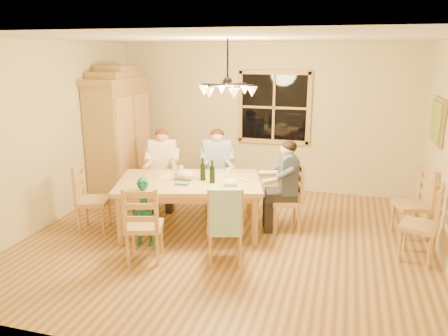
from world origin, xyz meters
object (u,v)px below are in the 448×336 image
(chair_far_left, at_px, (164,190))
(chair_near_right, at_px, (225,237))
(adult_slate_man, at_px, (287,175))
(chair_near_left, at_px, (145,237))
(chair_spare_back, at_px, (410,215))
(chair_end_left, at_px, (94,211))
(dining_table, at_px, (190,187))
(armoire, at_px, (119,137))
(adult_plaid_man, at_px, (217,159))
(chair_end_right, at_px, (286,210))
(child, at_px, (144,212))
(chair_spare_front, at_px, (418,237))
(chair_far_right, at_px, (217,190))
(chandelier, at_px, (228,89))
(wine_bottle_a, at_px, (203,169))
(wine_bottle_b, at_px, (212,172))
(adult_woman, at_px, (163,159))

(chair_far_left, bearing_deg, chair_near_right, 117.90)
(adult_slate_man, bearing_deg, chair_near_left, 116.57)
(chair_spare_back, bearing_deg, chair_end_left, 86.62)
(dining_table, xyz_separation_m, adult_slate_man, (1.34, 0.39, 0.18))
(chair_spare_back, bearing_deg, chair_near_left, 100.74)
(chair_far_left, relative_size, chair_spare_back, 1.00)
(armoire, height_order, adult_plaid_man, armoire)
(chair_end_right, distance_m, adult_plaid_man, 1.48)
(chair_near_left, bearing_deg, chair_end_left, 133.26)
(chair_near_left, height_order, child, chair_near_left)
(armoire, height_order, chair_spare_front, armoire)
(dining_table, xyz_separation_m, chair_far_right, (0.11, 1.02, -0.36))
(armoire, height_order, chair_far_left, armoire)
(chandelier, relative_size, chair_spare_front, 0.78)
(adult_plaid_man, bearing_deg, adult_slate_man, 136.64)
(adult_slate_man, distance_m, chair_spare_front, 1.87)
(chair_near_right, bearing_deg, chair_near_left, -180.00)
(dining_table, relative_size, adult_slate_man, 2.60)
(adult_slate_man, xyz_separation_m, chair_spare_front, (1.72, -0.50, -0.54))
(chair_far_left, distance_m, wine_bottle_a, 1.33)
(chair_near_right, height_order, wine_bottle_b, wine_bottle_b)
(chair_near_left, bearing_deg, chair_far_right, 64.80)
(chair_far_left, height_order, chair_near_left, same)
(chandelier, bearing_deg, chair_far_left, 145.07)
(chair_near_left, height_order, chair_spare_front, same)
(chandelier, xyz_separation_m, wine_bottle_b, (-0.26, 0.15, -1.15))
(chair_near_left, distance_m, chair_spare_back, 3.69)
(chair_far_left, distance_m, chair_far_right, 0.89)
(armoire, xyz_separation_m, child, (1.40, -1.95, -0.59))
(child, relative_size, chair_spare_back, 0.95)
(chandelier, distance_m, chair_near_left, 2.14)
(adult_slate_man, relative_size, chair_spare_front, 0.88)
(chair_far_right, bearing_deg, chair_near_right, 93.37)
(chair_far_left, relative_size, adult_woman, 1.13)
(adult_plaid_man, bearing_deg, chair_far_right, 180.00)
(armoire, distance_m, chair_far_right, 2.08)
(chandelier, bearing_deg, chair_spare_front, 1.59)
(chandelier, height_order, chair_far_left, chandelier)
(chandelier, height_order, chair_spare_front, chandelier)
(armoire, distance_m, chair_near_right, 3.37)
(chandelier, xyz_separation_m, chair_spare_back, (2.45, 0.83, -1.77))
(chair_near_left, bearing_deg, adult_plaid_man, 64.80)
(dining_table, height_order, chair_near_right, chair_near_right)
(child, bearing_deg, adult_woman, 94.54)
(chair_end_right, xyz_separation_m, chair_spare_back, (1.72, 0.26, 0.00))
(armoire, xyz_separation_m, wine_bottle_b, (2.16, -1.33, -0.13))
(chair_spare_front, xyz_separation_m, chair_spare_back, (0.00, 0.76, 0.00))
(chair_end_left, distance_m, wine_bottle_b, 1.84)
(adult_slate_man, distance_m, chair_spare_back, 1.82)
(dining_table, bearing_deg, child, -122.55)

